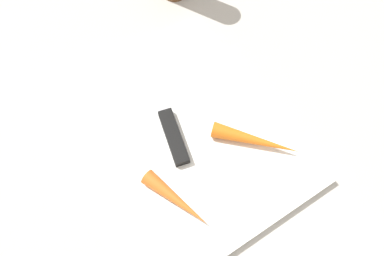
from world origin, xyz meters
The scene contains 5 objects.
ground_plane centered at (0.00, 0.00, 0.00)m, with size 1.40×1.40×0.00m, color #ADA8A0.
cutting_board centered at (0.00, 0.00, 0.01)m, with size 0.36×0.26×0.01m, color white.
knife centered at (0.01, 0.03, 0.02)m, with size 0.20×0.07×0.01m.
carrot_long centered at (-0.07, -0.06, 0.02)m, with size 0.02×0.02×0.13m, color orange.
carrot_short centered at (-0.08, 0.08, 0.02)m, with size 0.02×0.02×0.11m, color orange.
Camera 1 is at (-0.20, 0.12, 0.50)m, focal length 32.97 mm.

